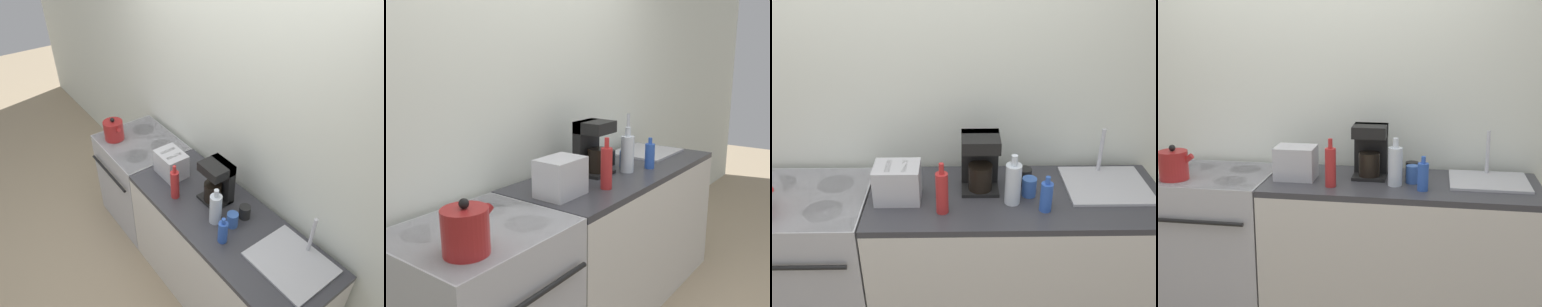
# 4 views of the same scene
# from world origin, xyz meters

# --- Properties ---
(wall_back) EXTENTS (8.00, 0.05, 2.60)m
(wall_back) POSITION_xyz_m (0.00, 0.69, 1.30)
(wall_back) COLOR silver
(wall_back) RESTS_ON ground_plane
(stove) EXTENTS (0.72, 0.66, 0.88)m
(stove) POSITION_xyz_m (-0.60, 0.31, 0.45)
(stove) COLOR #B7B7BC
(stove) RESTS_ON ground_plane
(counter_block) EXTENTS (1.62, 0.63, 0.88)m
(counter_block) POSITION_xyz_m (0.58, 0.32, 0.44)
(counter_block) COLOR silver
(counter_block) RESTS_ON ground_plane
(toaster) EXTENTS (0.24, 0.18, 0.20)m
(toaster) POSITION_xyz_m (-0.06, 0.29, 0.98)
(toaster) COLOR #BCBCC1
(toaster) RESTS_ON counter_block
(coffee_maker) EXTENTS (0.20, 0.19, 0.33)m
(coffee_maker) POSITION_xyz_m (0.38, 0.40, 1.05)
(coffee_maker) COLOR black
(coffee_maker) RESTS_ON counter_block
(sink_tray) EXTENTS (0.46, 0.40, 0.28)m
(sink_tray) POSITION_xyz_m (1.09, 0.40, 0.90)
(sink_tray) COLOR #B7B7BC
(sink_tray) RESTS_ON counter_block
(bottle_clear) EXTENTS (0.08, 0.08, 0.28)m
(bottle_clear) POSITION_xyz_m (0.54, 0.24, 1.00)
(bottle_clear) COLOR silver
(bottle_clear) RESTS_ON counter_block
(bottle_blue) EXTENTS (0.06, 0.06, 0.20)m
(bottle_blue) POSITION_xyz_m (0.70, 0.17, 0.97)
(bottle_blue) COLOR #2D56B7
(bottle_blue) RESTS_ON counter_block
(bottle_red) EXTENTS (0.06, 0.06, 0.28)m
(bottle_red) POSITION_xyz_m (0.18, 0.16, 1.00)
(bottle_red) COLOR #B72828
(bottle_red) RESTS_ON counter_block
(cup_black) EXTENTS (0.08, 0.08, 0.10)m
(cup_black) POSITION_xyz_m (0.63, 0.43, 0.93)
(cup_black) COLOR black
(cup_black) RESTS_ON counter_block
(cup_blue) EXTENTS (0.08, 0.08, 0.10)m
(cup_blue) POSITION_xyz_m (0.64, 0.31, 0.94)
(cup_blue) COLOR #3860B2
(cup_blue) RESTS_ON counter_block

